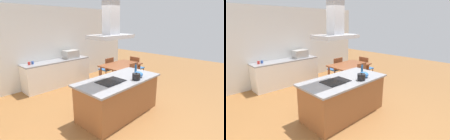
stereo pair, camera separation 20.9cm
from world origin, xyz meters
The scene contains 16 objects.
ground centered at (0.00, 1.50, 0.00)m, with size 16.00×16.00×0.00m, color #936033.
wall_back centered at (0.00, 3.25, 1.35)m, with size 7.20×0.10×2.70m, color white.
kitchen_island centered at (0.00, 0.00, 0.45)m, with size 2.08×1.02×0.90m.
cooktop centered at (-0.26, 0.00, 0.91)m, with size 0.60×0.44×0.01m, color black.
tea_kettle centered at (0.23, -0.33, 0.97)m, with size 0.24×0.19×0.17m.
olive_oil_bottle centered at (0.71, 0.03, 1.00)m, with size 0.06×0.06×0.25m.
mixing_bowl centered at (0.44, -0.23, 0.96)m, with size 0.24×0.24×0.13m, color #2D6BB7.
back_counter centered at (0.04, 2.88, 0.45)m, with size 2.31×0.62×0.90m.
countertop_microwave centered at (0.63, 2.88, 1.04)m, with size 0.50×0.38×0.28m, color #B2AFAA.
coffee_mug_red centered at (-0.87, 2.92, 0.95)m, with size 0.08×0.08×0.09m, color red.
coffee_mug_blue centered at (-0.76, 2.94, 0.95)m, with size 0.08×0.08×0.09m, color #2D56B2.
dining_table centered at (1.61, 1.31, 0.67)m, with size 1.40×0.90×0.75m.
chair_facing_back_wall centered at (1.61, 1.97, 0.51)m, with size 0.42×0.42×0.89m.
chair_at_right_end centered at (2.53, 1.31, 0.51)m, with size 0.42×0.42×0.89m.
chair_facing_island centered at (1.61, 0.64, 0.51)m, with size 0.42×0.42×0.89m.
range_hood centered at (-0.26, 0.00, 2.10)m, with size 0.90×0.55×0.78m.
Camera 1 is at (-2.92, -2.53, 2.19)m, focal length 27.91 mm.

